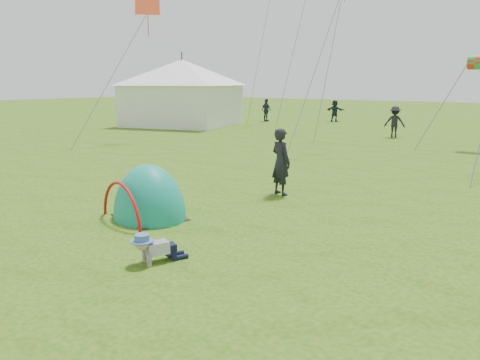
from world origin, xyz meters
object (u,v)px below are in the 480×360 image
Objects in this scene: crawling_toddler at (154,247)px; standing_adult at (281,162)px; popup_tent at (150,217)px; event_marquee at (183,90)px.

standing_adult is at bearing 122.60° from crawling_toddler.
crawling_toddler is 0.29× the size of popup_tent.
crawling_toddler is 2.75m from popup_tent.
crawling_toddler is at bearing -64.45° from event_marquee.
standing_adult is (1.27, 3.60, 0.90)m from popup_tent.
popup_tent is 0.35× the size of event_marquee.
crawling_toddler is at bearing 117.98° from standing_adult.
standing_adult is at bearing 86.52° from popup_tent.
popup_tent is at bearing 162.55° from crawling_toddler.
popup_tent is at bearing 90.63° from standing_adult.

